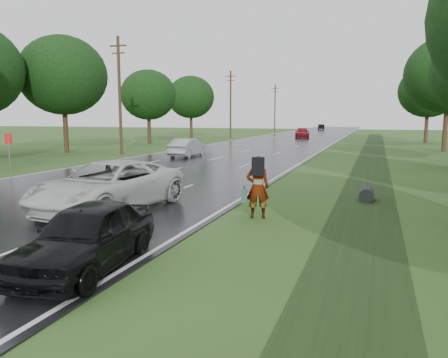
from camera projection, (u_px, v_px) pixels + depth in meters
road at (276, 143)px, 53.72m from camera, size 14.00×180.00×0.04m
edge_stripe_east at (332, 144)px, 51.50m from camera, size 0.12×180.00×0.01m
edge_stripe_west at (224, 142)px, 55.92m from camera, size 0.12×180.00×0.01m
center_line at (276, 143)px, 53.71m from camera, size 0.12×180.00×0.01m
drainage_ditch at (370, 173)px, 25.39m from camera, size 2.20×120.00×0.56m
road_sign at (9, 145)px, 25.44m from camera, size 0.50×0.06×2.30m
utility_pole_mid at (120, 94)px, 37.31m from camera, size 1.60×0.26×10.00m
utility_pole_far at (231, 104)px, 65.33m from camera, size 1.60×0.26×10.00m
utility_pole_distant at (275, 107)px, 93.35m from camera, size 1.60×0.26×10.00m
tree_east_f at (429, 91)px, 53.62m from camera, size 7.20×7.20×9.62m
tree_west_c at (63, 76)px, 38.96m from camera, size 7.80×7.80×10.43m
tree_west_d at (148, 95)px, 51.93m from camera, size 6.60×6.60×8.80m
tree_west_f at (191, 97)px, 65.16m from camera, size 7.00×7.00×9.29m
pedestrian at (257, 186)px, 14.15m from camera, size 1.04×0.79×2.04m
white_pickup at (109, 186)px, 15.25m from camera, size 3.60×6.48×1.71m
dark_sedan at (87, 236)px, 9.38m from camera, size 2.18×4.40×1.44m
silver_sedan at (188, 147)px, 35.60m from camera, size 1.58×4.52×1.49m
far_car_red at (302, 133)px, 66.22m from camera, size 2.95×5.49×1.51m
far_car_dark at (321, 127)px, 104.21m from camera, size 2.09×4.38×1.38m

